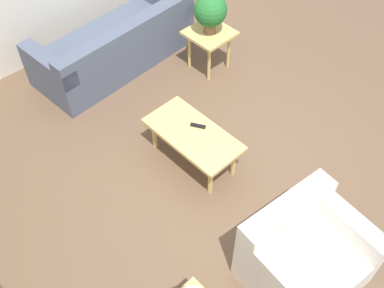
{
  "coord_description": "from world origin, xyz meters",
  "views": [
    {
      "loc": [
        -1.84,
        2.35,
        3.78
      ],
      "look_at": [
        0.18,
        0.42,
        0.55
      ],
      "focal_mm": 42.0,
      "sensor_mm": 36.0,
      "label": 1
    }
  ],
  "objects_px": {
    "sofa": "(116,46)",
    "potted_plant": "(210,11)",
    "armchair": "(303,256)",
    "side_table_plant": "(209,38)",
    "coffee_table": "(193,137)"
  },
  "relations": [
    {
      "from": "sofa",
      "to": "armchair",
      "type": "bearing_deg",
      "value": 76.1
    },
    {
      "from": "armchair",
      "to": "side_table_plant",
      "type": "relative_size",
      "value": 1.89
    },
    {
      "from": "armchair",
      "to": "coffee_table",
      "type": "xyz_separation_m",
      "value": [
        1.58,
        -0.23,
        0.05
      ]
    },
    {
      "from": "coffee_table",
      "to": "potted_plant",
      "type": "distance_m",
      "value": 1.65
    },
    {
      "from": "side_table_plant",
      "to": "potted_plant",
      "type": "relative_size",
      "value": 1.07
    },
    {
      "from": "coffee_table",
      "to": "side_table_plant",
      "type": "height_order",
      "value": "side_table_plant"
    },
    {
      "from": "armchair",
      "to": "coffee_table",
      "type": "height_order",
      "value": "armchair"
    },
    {
      "from": "sofa",
      "to": "potted_plant",
      "type": "relative_size",
      "value": 4.23
    },
    {
      "from": "sofa",
      "to": "potted_plant",
      "type": "height_order",
      "value": "potted_plant"
    },
    {
      "from": "armchair",
      "to": "side_table_plant",
      "type": "bearing_deg",
      "value": 66.64
    },
    {
      "from": "armchair",
      "to": "coffee_table",
      "type": "distance_m",
      "value": 1.6
    },
    {
      "from": "armchair",
      "to": "potted_plant",
      "type": "relative_size",
      "value": 2.02
    },
    {
      "from": "coffee_table",
      "to": "side_table_plant",
      "type": "distance_m",
      "value": 1.59
    },
    {
      "from": "armchair",
      "to": "sofa",
      "type": "bearing_deg",
      "value": 85.57
    },
    {
      "from": "sofa",
      "to": "coffee_table",
      "type": "xyz_separation_m",
      "value": [
        -1.86,
        0.42,
        0.1
      ]
    }
  ]
}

